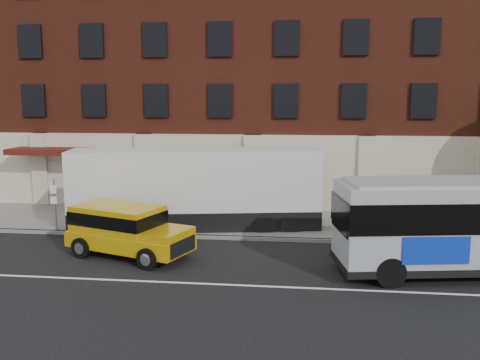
# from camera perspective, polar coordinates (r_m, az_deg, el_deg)

# --- Properties ---
(ground) EXTENTS (120.00, 120.00, 0.00)m
(ground) POSITION_cam_1_polar(r_m,az_deg,el_deg) (17.17, -2.34, -11.98)
(ground) COLOR black
(ground) RESTS_ON ground
(sidewalk) EXTENTS (60.00, 6.00, 0.15)m
(sidewalk) POSITION_cam_1_polar(r_m,az_deg,el_deg) (25.68, 0.79, -4.59)
(sidewalk) COLOR gray
(sidewalk) RESTS_ON ground
(kerb) EXTENTS (60.00, 0.25, 0.15)m
(kerb) POSITION_cam_1_polar(r_m,az_deg,el_deg) (22.80, 0.02, -6.38)
(kerb) COLOR gray
(kerb) RESTS_ON ground
(lane_line) EXTENTS (60.00, 0.12, 0.01)m
(lane_line) POSITION_cam_1_polar(r_m,az_deg,el_deg) (17.63, -2.08, -11.38)
(lane_line) COLOR white
(lane_line) RESTS_ON ground
(building) EXTENTS (30.00, 12.10, 15.00)m
(building) POSITION_cam_1_polar(r_m,az_deg,el_deg) (32.86, 2.24, 11.62)
(building) COLOR maroon
(building) RESTS_ON sidewalk
(sign_pole) EXTENTS (0.30, 0.20, 2.50)m
(sign_pole) POSITION_cam_1_polar(r_m,az_deg,el_deg) (25.03, -19.67, -2.28)
(sign_pole) COLOR slate
(sign_pole) RESTS_ON ground
(yellow_suv) EXTENTS (5.28, 3.55, 1.97)m
(yellow_suv) POSITION_cam_1_polar(r_m,az_deg,el_deg) (20.84, -12.55, -5.11)
(yellow_suv) COLOR #D1990A
(yellow_suv) RESTS_ON ground
(shipping_container) EXTENTS (11.60, 4.25, 3.79)m
(shipping_container) POSITION_cam_1_polar(r_m,az_deg,el_deg) (24.10, -4.86, -1.17)
(shipping_container) COLOR black
(shipping_container) RESTS_ON ground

